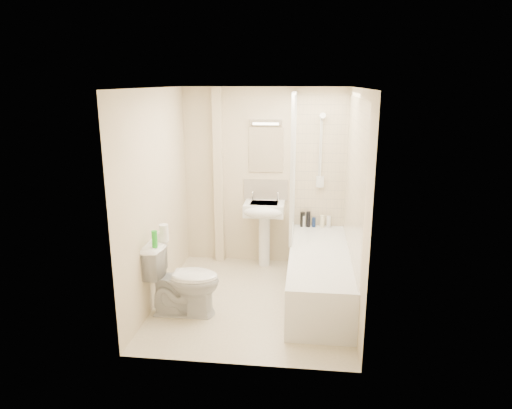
# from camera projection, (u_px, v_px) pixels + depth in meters

# --- Properties ---
(floor) EXTENTS (2.50, 2.50, 0.00)m
(floor) POSITION_uv_depth(u_px,v_px,m) (254.00, 300.00, 5.31)
(floor) COLOR beige
(floor) RESTS_ON ground
(wall_back) EXTENTS (2.20, 0.02, 2.40)m
(wall_back) POSITION_uv_depth(u_px,v_px,m) (264.00, 178.00, 6.19)
(wall_back) COLOR beige
(wall_back) RESTS_ON ground
(wall_left) EXTENTS (0.02, 2.50, 2.40)m
(wall_left) POSITION_uv_depth(u_px,v_px,m) (156.00, 198.00, 5.11)
(wall_left) COLOR beige
(wall_left) RESTS_ON ground
(wall_right) EXTENTS (0.02, 2.50, 2.40)m
(wall_right) POSITION_uv_depth(u_px,v_px,m) (355.00, 204.00, 4.87)
(wall_right) COLOR beige
(wall_right) RESTS_ON ground
(ceiling) EXTENTS (2.20, 2.50, 0.02)m
(ceiling) POSITION_uv_depth(u_px,v_px,m) (253.00, 88.00, 4.68)
(ceiling) COLOR white
(ceiling) RESTS_ON wall_back
(tile_back) EXTENTS (0.70, 0.01, 1.75)m
(tile_back) POSITION_uv_depth(u_px,v_px,m) (321.00, 162.00, 6.04)
(tile_back) COLOR beige
(tile_back) RESTS_ON wall_back
(tile_right) EXTENTS (0.01, 2.10, 1.75)m
(tile_right) POSITION_uv_depth(u_px,v_px,m) (354.00, 179.00, 5.01)
(tile_right) COLOR beige
(tile_right) RESTS_ON wall_right
(pipe_boxing) EXTENTS (0.12, 0.12, 2.40)m
(pipe_boxing) POSITION_uv_depth(u_px,v_px,m) (219.00, 177.00, 6.20)
(pipe_boxing) COLOR beige
(pipe_boxing) RESTS_ON ground
(splashback) EXTENTS (0.60, 0.02, 0.30)m
(splashback) POSITION_uv_depth(u_px,v_px,m) (266.00, 190.00, 6.23)
(splashback) COLOR beige
(splashback) RESTS_ON wall_back
(mirror) EXTENTS (0.46, 0.01, 0.60)m
(mirror) POSITION_uv_depth(u_px,v_px,m) (266.00, 150.00, 6.08)
(mirror) COLOR white
(mirror) RESTS_ON wall_back
(strip_light) EXTENTS (0.42, 0.07, 0.07)m
(strip_light) POSITION_uv_depth(u_px,v_px,m) (266.00, 122.00, 5.96)
(strip_light) COLOR silver
(strip_light) RESTS_ON wall_back
(bathtub) EXTENTS (0.70, 2.10, 0.55)m
(bathtub) POSITION_uv_depth(u_px,v_px,m) (319.00, 273.00, 5.34)
(bathtub) COLOR white
(bathtub) RESTS_ON ground
(shower_screen) EXTENTS (0.04, 0.92, 1.80)m
(shower_screen) POSITION_uv_depth(u_px,v_px,m) (293.00, 166.00, 5.65)
(shower_screen) COLOR white
(shower_screen) RESTS_ON bathtub
(shower_fixture) EXTENTS (0.10, 0.16, 0.99)m
(shower_fixture) POSITION_uv_depth(u_px,v_px,m) (321.00, 154.00, 5.97)
(shower_fixture) COLOR white
(shower_fixture) RESTS_ON wall_back
(pedestal_sink) EXTENTS (0.53, 0.49, 1.02)m
(pedestal_sink) POSITION_uv_depth(u_px,v_px,m) (264.00, 216.00, 6.09)
(pedestal_sink) COLOR white
(pedestal_sink) RESTS_ON ground
(bottle_black_a) EXTENTS (0.06, 0.06, 0.20)m
(bottle_black_a) POSITION_uv_depth(u_px,v_px,m) (303.00, 219.00, 6.19)
(bottle_black_a) COLOR black
(bottle_black_a) RESTS_ON bathtub
(bottle_white_a) EXTENTS (0.06, 0.06, 0.16)m
(bottle_white_a) POSITION_uv_depth(u_px,v_px,m) (303.00, 221.00, 6.20)
(bottle_white_a) COLOR silver
(bottle_white_a) RESTS_ON bathtub
(bottle_black_b) EXTENTS (0.06, 0.06, 0.21)m
(bottle_black_b) POSITION_uv_depth(u_px,v_px,m) (308.00, 219.00, 6.18)
(bottle_black_b) COLOR black
(bottle_black_b) RESTS_ON bathtub
(bottle_blue) EXTENTS (0.05, 0.05, 0.13)m
(bottle_blue) POSITION_uv_depth(u_px,v_px,m) (314.00, 222.00, 6.18)
(bottle_blue) COLOR navy
(bottle_blue) RESTS_ON bathtub
(bottle_cream) EXTENTS (0.06, 0.06, 0.17)m
(bottle_cream) POSITION_uv_depth(u_px,v_px,m) (322.00, 221.00, 6.17)
(bottle_cream) COLOR #F6EDBE
(bottle_cream) RESTS_ON bathtub
(bottle_white_b) EXTENTS (0.06, 0.06, 0.16)m
(bottle_white_b) POSITION_uv_depth(u_px,v_px,m) (329.00, 222.00, 6.16)
(bottle_white_b) COLOR silver
(bottle_white_b) RESTS_ON bathtub
(toilet) EXTENTS (0.47, 0.80, 0.80)m
(toilet) POSITION_uv_depth(u_px,v_px,m) (183.00, 279.00, 4.92)
(toilet) COLOR white
(toilet) RESTS_ON ground
(toilet_roll_lower) EXTENTS (0.12, 0.12, 0.10)m
(toilet_roll_lower) POSITION_uv_depth(u_px,v_px,m) (163.00, 236.00, 4.92)
(toilet_roll_lower) COLOR white
(toilet_roll_lower) RESTS_ON toilet
(toilet_roll_upper) EXTENTS (0.10, 0.10, 0.09)m
(toilet_roll_upper) POSITION_uv_depth(u_px,v_px,m) (164.00, 229.00, 4.87)
(toilet_roll_upper) COLOR white
(toilet_roll_upper) RESTS_ON toilet_roll_lower
(green_bottle) EXTENTS (0.06, 0.06, 0.18)m
(green_bottle) POSITION_uv_depth(u_px,v_px,m) (155.00, 239.00, 4.72)
(green_bottle) COLOR green
(green_bottle) RESTS_ON toilet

